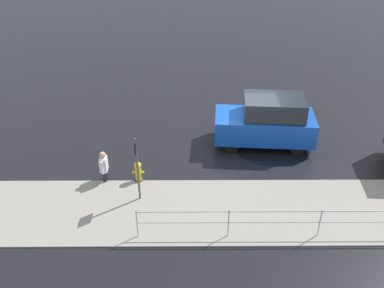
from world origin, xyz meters
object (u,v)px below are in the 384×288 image
object	(u,v)px
fire_hydrant	(138,172)
sign_post	(137,161)
pedestrian	(104,165)
moving_hatchback	(267,121)

from	to	relation	value
fire_hydrant	sign_post	xyz separation A→B (m)	(-0.15, 1.02, 1.18)
pedestrian	sign_post	distance (m)	1.92
moving_hatchback	sign_post	xyz separation A→B (m)	(4.74, 3.51, 0.55)
moving_hatchback	sign_post	bearing A→B (deg)	36.52
fire_hydrant	moving_hatchback	bearing A→B (deg)	-152.99
moving_hatchback	fire_hydrant	distance (m)	5.52
moving_hatchback	pedestrian	size ratio (longest dim) A/B	3.29
moving_hatchback	sign_post	size ratio (longest dim) A/B	1.67
pedestrian	fire_hydrant	bearing A→B (deg)	178.90
moving_hatchback	pedestrian	distance (m)	6.57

